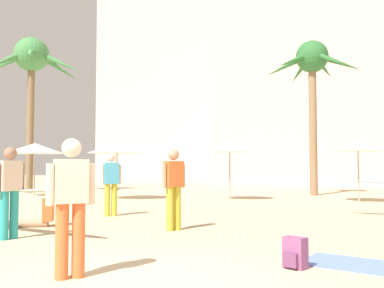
{
  "coord_description": "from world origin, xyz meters",
  "views": [
    {
      "loc": [
        2.16,
        -4.83,
        1.36
      ],
      "look_at": [
        -0.94,
        7.81,
        2.04
      ],
      "focal_mm": 41.17,
      "sensor_mm": 36.0,
      "label": 1
    }
  ],
  "objects": [
    {
      "name": "cafe_umbrella_0",
      "position": [
        -5.38,
        12.54,
        2.16
      ],
      "size": [
        2.51,
        2.51,
        2.37
      ],
      "color": "gray",
      "rests_on": "ground"
    },
    {
      "name": "cafe_umbrella_1",
      "position": [
        -9.97,
        13.52,
        2.24
      ],
      "size": [
        2.7,
        2.7,
        2.49
      ],
      "color": "gray",
      "rests_on": "ground"
    },
    {
      "name": "backpack",
      "position": [
        2.08,
        1.32,
        0.2
      ],
      "size": [
        0.35,
        0.34,
        0.42
      ],
      "rotation": [
        0.0,
        0.0,
        4.15
      ],
      "color": "#884878",
      "rests_on": "ground"
    },
    {
      "name": "cafe_umbrella_2",
      "position": [
        -0.67,
        13.33,
        2.23
      ],
      "size": [
        2.05,
        2.05,
        2.46
      ],
      "color": "gray",
      "rests_on": "ground"
    },
    {
      "name": "cafe_umbrella_3",
      "position": [
        4.37,
        13.31,
        2.15
      ],
      "size": [
        2.11,
        2.11,
        2.34
      ],
      "color": "gray",
      "rests_on": "ground"
    },
    {
      "name": "person_mid_right",
      "position": [
        -3.2,
        2.61,
        0.93
      ],
      "size": [
        3.07,
        1.32,
        1.74
      ],
      "rotation": [
        0.0,
        0.0,
        5.88
      ],
      "color": "teal",
      "rests_on": "ground"
    },
    {
      "name": "hotel_tower_gray",
      "position": [
        -8.61,
        41.89,
        12.38
      ],
      "size": [
        19.84,
        9.31,
        24.76
      ],
      "primitive_type": "cube",
      "color": "#BCB7AD",
      "rests_on": "ground"
    },
    {
      "name": "palm_tree_center",
      "position": [
        2.81,
        17.22,
        6.17
      ],
      "size": [
        4.8,
        4.32,
        7.55
      ],
      "color": "#896B4C",
      "rests_on": "ground"
    },
    {
      "name": "ground",
      "position": [
        0.0,
        0.0,
        0.0
      ],
      "size": [
        120.0,
        120.0,
        0.0
      ],
      "primitive_type": "plane",
      "color": "#C6B28C"
    },
    {
      "name": "palm_tree_left",
      "position": [
        -11.91,
        16.01,
        6.96
      ],
      "size": [
        5.73,
        5.18,
        8.39
      ],
      "color": "brown",
      "rests_on": "ground"
    },
    {
      "name": "person_near_right",
      "position": [
        -2.97,
        6.59,
        0.96
      ],
      "size": [
        0.51,
        0.48,
        1.75
      ],
      "rotation": [
        0.0,
        0.0,
        5.46
      ],
      "color": "gold",
      "rests_on": "ground"
    },
    {
      "name": "hotel_pink",
      "position": [
        7.58,
        32.9,
        8.13
      ],
      "size": [
        23.68,
        11.51,
        16.26
      ],
      "primitive_type": "cube",
      "color": "beige",
      "rests_on": "ground"
    },
    {
      "name": "person_near_left",
      "position": [
        -3.66,
        4.2,
        0.31
      ],
      "size": [
        1.07,
        0.77,
        0.91
      ],
      "rotation": [
        0.0,
        0.0,
        3.57
      ],
      "color": "tan",
      "rests_on": "ground"
    },
    {
      "name": "beach_towel",
      "position": [
        3.09,
        1.67,
        0.01
      ],
      "size": [
        2.08,
        1.59,
        0.01
      ],
      "primitive_type": "cube",
      "rotation": [
        0.0,
        0.0,
        -0.39
      ],
      "color": "#6684E0",
      "rests_on": "ground"
    },
    {
      "name": "person_mid_center",
      "position": [
        -0.5,
        4.34,
        0.96
      ],
      "size": [
        0.44,
        0.54,
        1.75
      ],
      "rotation": [
        0.0,
        0.0,
        2.49
      ],
      "color": "gold",
      "rests_on": "ground"
    },
    {
      "name": "person_far_left",
      "position": [
        -0.6,
        0.12,
        0.94
      ],
      "size": [
        0.52,
        0.46,
        1.72
      ],
      "rotation": [
        0.0,
        0.0,
        2.27
      ],
      "color": "orange",
      "rests_on": "ground"
    }
  ]
}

